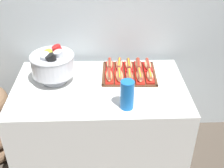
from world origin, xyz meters
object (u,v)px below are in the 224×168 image
at_px(buffet_table, 101,124).
at_px(hot_dog_4, 150,76).
at_px(hot_dog_5, 110,65).
at_px(punch_bowl, 53,64).
at_px(hot_dog_2, 129,76).
at_px(hot_dog_7, 129,65).
at_px(hot_dog_1, 119,76).
at_px(hot_dog_9, 148,65).
at_px(hot_dog_8, 138,65).
at_px(hot_dog_0, 109,76).
at_px(serving_tray, 129,74).
at_px(cup_stack, 127,95).
at_px(hot_dog_6, 119,65).
at_px(hot_dog_3, 140,76).

distance_m(buffet_table, hot_dog_4, 0.55).
distance_m(hot_dog_5, punch_bowl, 0.46).
xyz_separation_m(hot_dog_2, hot_dog_7, (0.01, 0.16, -0.00)).
bearing_deg(buffet_table, hot_dog_7, 46.23).
height_order(buffet_table, hot_dog_2, hot_dog_2).
bearing_deg(hot_dog_1, hot_dog_4, -2.63).
xyz_separation_m(hot_dog_1, hot_dog_9, (0.23, 0.15, 0.00)).
distance_m(hot_dog_8, punch_bowl, 0.66).
bearing_deg(hot_dog_0, serving_tray, 26.18).
bearing_deg(buffet_table, serving_tray, 34.84).
xyz_separation_m(hot_dog_4, hot_dog_9, (0.01, 0.16, 0.00)).
xyz_separation_m(hot_dog_2, punch_bowl, (-0.55, 0.00, 0.11)).
bearing_deg(cup_stack, punch_bowl, 146.46).
bearing_deg(buffet_table, hot_dog_9, 31.52).
bearing_deg(hot_dog_0, hot_dog_4, -2.63).
distance_m(hot_dog_1, hot_dog_5, 0.18).
bearing_deg(hot_dog_6, hot_dog_1, -92.63).
bearing_deg(hot_dog_1, hot_dog_8, 45.10).
relative_size(hot_dog_5, hot_dog_9, 1.03).
bearing_deg(hot_dog_3, hot_dog_6, 129.64).
height_order(hot_dog_5, punch_bowl, punch_bowl).
height_order(hot_dog_5, hot_dog_6, same).
relative_size(hot_dog_2, cup_stack, 0.79).
bearing_deg(hot_dog_6, hot_dog_2, -68.19).
height_order(hot_dog_8, hot_dog_9, same).
bearing_deg(serving_tray, hot_dog_9, 26.18).
distance_m(hot_dog_3, cup_stack, 0.36).
distance_m(hot_dog_2, punch_bowl, 0.56).
height_order(hot_dog_1, hot_dog_9, same).
relative_size(hot_dog_1, hot_dog_3, 0.99).
height_order(hot_dog_9, punch_bowl, punch_bowl).
xyz_separation_m(buffet_table, hot_dog_2, (0.22, 0.07, 0.40)).
xyz_separation_m(hot_dog_2, hot_dog_3, (0.07, -0.00, 0.00)).
distance_m(hot_dog_4, hot_dog_7, 0.22).
distance_m(hot_dog_0, hot_dog_1, 0.08).
bearing_deg(hot_dog_8, serving_tray, -134.90).
distance_m(hot_dog_3, hot_dog_8, 0.17).
xyz_separation_m(hot_dog_1, hot_dog_4, (0.22, -0.01, 0.00)).
relative_size(hot_dog_4, punch_bowl, 0.49).
distance_m(hot_dog_1, hot_dog_2, 0.08).
bearing_deg(hot_dog_5, serving_tray, -31.44).
bearing_deg(hot_dog_9, hot_dog_4, -92.63).
distance_m(buffet_table, cup_stack, 0.56).
distance_m(hot_dog_8, hot_dog_9, 0.08).
bearing_deg(cup_stack, hot_dog_4, 58.95).
distance_m(buffet_table, hot_dog_6, 0.49).
xyz_separation_m(hot_dog_6, hot_dog_8, (0.15, -0.01, -0.00)).
height_order(buffet_table, hot_dog_6, hot_dog_6).
height_order(hot_dog_0, hot_dog_4, hot_dog_4).
bearing_deg(hot_dog_1, punch_bowl, -179.96).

